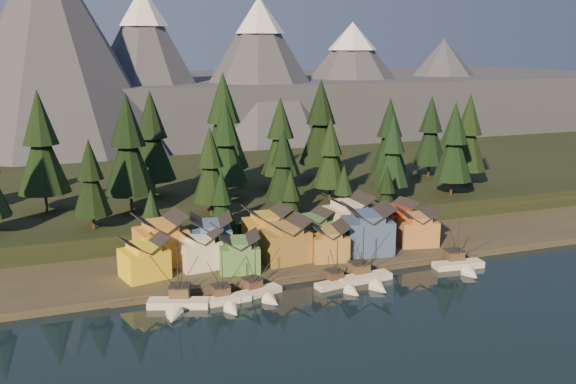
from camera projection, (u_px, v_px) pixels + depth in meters
name	position (u px, v px, depth m)	size (l,w,h in m)	color
ground	(342.00, 308.00, 117.62)	(500.00, 500.00, 0.00)	black
shore_strip	(271.00, 242.00, 153.94)	(400.00, 50.00, 1.50)	#353126
hillside	(219.00, 190.00, 199.04)	(420.00, 100.00, 6.00)	black
dock	(308.00, 275.00, 132.56)	(80.00, 4.00, 1.00)	#463A32
mountain_ridge	(144.00, 89.00, 305.15)	(560.00, 190.00, 90.00)	#4C5262
boat_0	(177.00, 297.00, 116.35)	(11.93, 12.42, 12.78)	silver
boat_1	(226.00, 295.00, 118.38)	(10.46, 11.29, 10.83)	white
boat_2	(260.00, 287.00, 122.11)	(10.43, 10.89, 11.11)	silver
boat_3	(342.00, 279.00, 126.76)	(10.37, 11.04, 10.60)	beige
boat_4	(368.00, 272.00, 129.23)	(11.98, 12.93, 12.53)	beige
boat_6	(462.00, 259.00, 137.01)	(11.53, 12.35, 12.61)	silver
house_front_0	(144.00, 256.00, 127.72)	(10.18, 9.84, 8.48)	yellow
house_front_1	(199.00, 247.00, 133.52)	(8.89, 8.61, 8.35)	silver
house_front_2	(239.00, 251.00, 131.98)	(9.59, 9.64, 7.95)	#4F8347
house_front_3	(284.00, 238.00, 137.59)	(10.30, 9.91, 9.57)	olive
house_front_4	(328.00, 240.00, 139.13)	(8.96, 9.46, 7.87)	olive
house_front_5	(368.00, 228.00, 143.01)	(12.12, 11.39, 10.91)	#344E7C
house_front_6	(417.00, 225.00, 149.05)	(10.11, 9.76, 8.56)	#AC723D
house_back_0	(161.00, 238.00, 135.59)	(11.24, 10.92, 10.75)	#C78933
house_back_1	(211.00, 236.00, 138.39)	(10.17, 10.26, 9.78)	#3C5C8E
house_back_2	(267.00, 228.00, 144.49)	(9.51, 8.74, 10.04)	gold
house_back_3	(312.00, 226.00, 149.36)	(8.88, 8.14, 8.11)	#3F7643
house_back_4	(348.00, 216.00, 153.05)	(10.07, 9.69, 10.69)	beige
house_back_5	(396.00, 218.00, 154.84)	(8.73, 8.82, 8.87)	maroon
tree_hill_1	(41.00, 146.00, 157.43)	(13.14, 13.14, 30.60)	#332319
tree_hill_2	(91.00, 180.00, 143.82)	(8.92, 8.92, 20.78)	#332319
tree_hill_3	(128.00, 148.00, 157.04)	(12.88, 12.88, 30.00)	#332319
tree_hill_4	(152.00, 139.00, 173.55)	(12.55, 12.55, 29.24)	#332319
tree_hill_5	(210.00, 168.00, 155.07)	(9.41, 9.41, 21.92)	#332319
tree_hill_6	(226.00, 146.00, 170.86)	(11.58, 11.58, 26.98)	#332319
tree_hill_7	(283.00, 166.00, 159.51)	(9.02, 9.02, 21.00)	#332319
tree_hill_8	(280.00, 139.00, 183.44)	(11.44, 11.44, 26.65)	#332319
tree_hill_9	(330.00, 156.00, 171.23)	(9.49, 9.49, 22.10)	#332319
tree_hill_10	(321.00, 125.00, 195.66)	(13.33, 13.33, 31.05)	#332319
tree_hill_11	(392.00, 153.00, 172.03)	(9.85, 9.85, 22.94)	#332319
tree_hill_12	(389.00, 138.00, 188.99)	(11.13, 11.13, 25.92)	#332319
tree_hill_13	(454.00, 145.00, 175.99)	(11.15, 11.15, 25.97)	#332319
tree_hill_14	(430.00, 133.00, 200.66)	(11.00, 11.00, 25.62)	#332319
tree_hill_15	(224.00, 124.00, 186.94)	(14.37, 14.37, 33.47)	#332319
tree_hill_17	(468.00, 136.00, 189.07)	(11.62, 11.62, 27.07)	#332319
tree_shore_0	(152.00, 218.00, 142.41)	(6.24, 6.24, 14.53)	#332319
tree_shore_1	(222.00, 204.00, 147.49)	(7.60, 7.60, 17.70)	#332319
tree_shore_2	(291.00, 201.00, 153.43)	(7.15, 7.15, 16.65)	#332319
tree_shore_3	(344.00, 195.00, 158.17)	(7.28, 7.28, 16.96)	#332319
tree_shore_4	(386.00, 193.00, 162.38)	(6.92, 6.92, 16.12)	#332319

